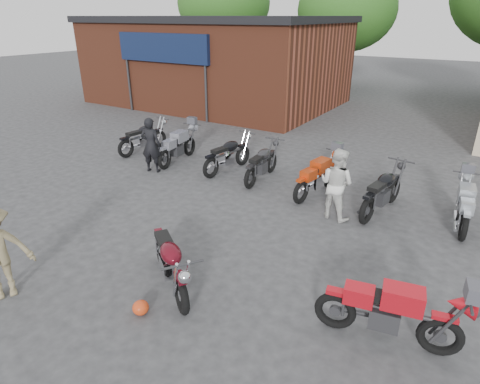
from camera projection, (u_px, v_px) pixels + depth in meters
The scene contains 16 objects.
ground at pixel (175, 299), 6.61m from camera, with size 90.00×90.00×0.00m, color #313133.
brick_building at pixel (217, 63), 21.03m from camera, with size 12.00×8.00×4.00m, color brown.
tree_0 at pixel (224, 18), 28.81m from camera, with size 6.56×6.56×8.20m, color #254E14, non-canonical shape.
tree_1 at pixel (345, 26), 24.57m from camera, with size 5.92×5.92×7.40m, color #254E14, non-canonical shape.
vintage_motorcycle at pixel (170, 259), 6.68m from camera, with size 1.97×0.65×1.14m, color #4F0914, non-canonical shape.
sportbike at pixel (391, 309), 5.55m from camera, with size 1.94×0.64×1.13m, color red, non-canonical shape.
helmet at pixel (141, 308), 6.24m from camera, with size 0.26×0.26×0.24m, color red.
person_dark at pixel (151, 145), 11.72m from camera, with size 0.59×0.39×1.63m, color black.
person_light at pixel (336, 184), 9.00m from camera, with size 0.80×0.62×1.65m, color silver.
row_bike_0 at pixel (143, 136), 13.51m from camera, with size 1.96×0.65×1.13m, color black, non-canonical shape.
row_bike_1 at pixel (178, 144), 12.61m from camera, with size 1.99×0.66×1.15m, color gray, non-canonical shape.
row_bike_2 at pixel (228, 153), 11.84m from camera, with size 1.96×0.65×1.14m, color black, non-canonical shape.
row_bike_3 at pixel (262, 161), 11.22m from camera, with size 1.91×0.63×1.11m, color #242326, non-canonical shape.
row_bike_4 at pixel (318, 175), 10.26m from camera, with size 1.92×0.64×1.12m, color #C73B10, non-canonical shape.
row_bike_5 at pixel (383, 189), 9.32m from camera, with size 2.05×0.68×1.19m, color black, non-canonical shape.
row_bike_6 at pixel (465, 203), 8.72m from camera, with size 1.87×0.62×1.08m, color gray, non-canonical shape.
Camera 1 is at (3.76, -3.93, 4.29)m, focal length 30.00 mm.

